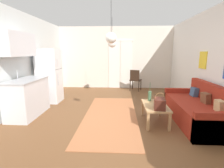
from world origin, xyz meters
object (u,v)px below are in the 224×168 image
at_px(couch, 199,110).
at_px(pendant_lamp_near, 111,38).
at_px(bamboo_vase, 150,96).
at_px(pendant_lamp_far, 112,44).
at_px(refrigerator, 49,76).
at_px(coffee_table, 155,107).
at_px(handbag, 160,104).
at_px(accent_chair, 135,79).

distance_m(couch, pendant_lamp_near, 2.52).
relative_size(bamboo_vase, pendant_lamp_far, 0.49).
distance_m(pendant_lamp_near, pendant_lamp_far, 2.00).
height_order(pendant_lamp_near, pendant_lamp_far, same).
relative_size(bamboo_vase, refrigerator, 0.27).
bearing_deg(coffee_table, handbag, -83.62).
distance_m(accent_chair, pendant_lamp_far, 2.04).
height_order(coffee_table, pendant_lamp_near, pendant_lamp_near).
height_order(couch, coffee_table, couch).
distance_m(coffee_table, pendant_lamp_far, 2.64).
distance_m(couch, coffee_table, 0.99).
height_order(coffee_table, refrigerator, refrigerator).
relative_size(handbag, pendant_lamp_near, 0.40).
height_order(coffee_table, handbag, handbag).
bearing_deg(accent_chair, coffee_table, 113.26).
xyz_separation_m(accent_chair, pendant_lamp_near, (-0.80, -3.25, 1.37)).
xyz_separation_m(coffee_table, pendant_lamp_near, (-0.98, -0.08, 1.50)).
bearing_deg(refrigerator, pendant_lamp_far, 12.52).
height_order(coffee_table, pendant_lamp_far, pendant_lamp_far).
height_order(couch, pendant_lamp_far, pendant_lamp_far).
bearing_deg(accent_chair, handbag, 113.50).
xyz_separation_m(couch, pendant_lamp_far, (-2.04, 1.85, 1.55)).
height_order(couch, handbag, couch).
bearing_deg(handbag, bamboo_vase, 100.33).
distance_m(bamboo_vase, handbag, 0.59).
bearing_deg(coffee_table, bamboo_vase, 103.73).
relative_size(couch, handbag, 5.62).
height_order(bamboo_vase, accent_chair, accent_chair).
bearing_deg(pendant_lamp_near, couch, 4.24).
bearing_deg(handbag, refrigerator, 149.90).
bearing_deg(accent_chair, pendant_lamp_far, 75.03).
height_order(accent_chair, pendant_lamp_near, pendant_lamp_near).
xyz_separation_m(bamboo_vase, refrigerator, (-2.92, 1.17, 0.31)).
height_order(bamboo_vase, refrigerator, refrigerator).
bearing_deg(bamboo_vase, pendant_lamp_far, 121.54).
relative_size(pendant_lamp_near, pendant_lamp_far, 0.96).
xyz_separation_m(handbag, pendant_lamp_near, (-1.01, 0.19, 1.33)).
distance_m(coffee_table, handbag, 0.32).
bearing_deg(accent_chair, pendant_lamp_near, 96.24).
relative_size(refrigerator, pendant_lamp_near, 1.87).
bearing_deg(couch, accent_chair, 110.55).
xyz_separation_m(bamboo_vase, pendant_lamp_far, (-0.98, 1.60, 1.30)).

